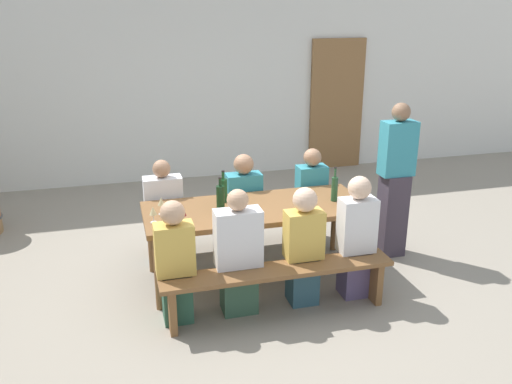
# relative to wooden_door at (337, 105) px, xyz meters

# --- Properties ---
(ground_plane) EXTENTS (24.00, 24.00, 0.00)m
(ground_plane) POSITION_rel_wooden_door_xyz_m (-2.28, -3.40, -1.05)
(ground_plane) COLOR gray
(back_wall) EXTENTS (14.00, 0.20, 3.20)m
(back_wall) POSITION_rel_wooden_door_xyz_m (-2.28, 0.14, 0.55)
(back_wall) COLOR silver
(back_wall) RESTS_ON ground
(wooden_door) EXTENTS (0.90, 0.06, 2.10)m
(wooden_door) POSITION_rel_wooden_door_xyz_m (0.00, 0.00, 0.00)
(wooden_door) COLOR olive
(wooden_door) RESTS_ON ground
(tasting_table) EXTENTS (2.16, 0.87, 0.75)m
(tasting_table) POSITION_rel_wooden_door_xyz_m (-2.28, -3.40, -0.37)
(tasting_table) COLOR brown
(tasting_table) RESTS_ON ground
(bench_near) EXTENTS (2.06, 0.30, 0.45)m
(bench_near) POSITION_rel_wooden_door_xyz_m (-2.28, -4.13, -0.69)
(bench_near) COLOR brown
(bench_near) RESTS_ON ground
(bench_far) EXTENTS (2.06, 0.30, 0.45)m
(bench_far) POSITION_rel_wooden_door_xyz_m (-2.28, -2.66, -0.69)
(bench_far) COLOR brown
(bench_far) RESTS_ON ground
(wine_bottle_0) EXTENTS (0.08, 0.08, 0.32)m
(wine_bottle_0) POSITION_rel_wooden_door_xyz_m (-2.56, -3.17, -0.18)
(wine_bottle_0) COLOR #194723
(wine_bottle_0) RESTS_ON tasting_table
(wine_bottle_1) EXTENTS (0.08, 0.08, 0.32)m
(wine_bottle_1) POSITION_rel_wooden_door_xyz_m (-2.63, -3.37, -0.18)
(wine_bottle_1) COLOR #143319
(wine_bottle_1) RESTS_ON tasting_table
(wine_bottle_2) EXTENTS (0.06, 0.06, 0.35)m
(wine_bottle_2) POSITION_rel_wooden_door_xyz_m (-1.49, -3.44, -0.17)
(wine_bottle_2) COLOR #234C2D
(wine_bottle_2) RESTS_ON tasting_table
(wine_glass_0) EXTENTS (0.07, 0.07, 0.17)m
(wine_glass_0) POSITION_rel_wooden_door_xyz_m (-3.02, -3.63, -0.19)
(wine_glass_0) COLOR silver
(wine_glass_0) RESTS_ON tasting_table
(wine_glass_1) EXTENTS (0.07, 0.07, 0.15)m
(wine_glass_1) POSITION_rel_wooden_door_xyz_m (-3.27, -3.55, -0.19)
(wine_glass_1) COLOR silver
(wine_glass_1) RESTS_ON tasting_table
(wine_glass_2) EXTENTS (0.06, 0.06, 0.17)m
(wine_glass_2) POSITION_rel_wooden_door_xyz_m (-3.18, -3.36, -0.18)
(wine_glass_2) COLOR silver
(wine_glass_2) RESTS_ON tasting_table
(seated_guest_near_0) EXTENTS (0.33, 0.24, 1.10)m
(seated_guest_near_0) POSITION_rel_wooden_door_xyz_m (-3.15, -3.98, -0.52)
(seated_guest_near_0) COLOR #2C5843
(seated_guest_near_0) RESTS_ON ground
(seated_guest_near_1) EXTENTS (0.41, 0.24, 1.15)m
(seated_guest_near_1) POSITION_rel_wooden_door_xyz_m (-2.60, -3.98, -0.51)
(seated_guest_near_1) COLOR #32543F
(seated_guest_near_1) RESTS_ON ground
(seated_guest_near_2) EXTENTS (0.34, 0.24, 1.11)m
(seated_guest_near_2) POSITION_rel_wooden_door_xyz_m (-2.00, -3.98, -0.51)
(seated_guest_near_2) COLOR #2B4E5D
(seated_guest_near_2) RESTS_ON ground
(seated_guest_near_3) EXTENTS (0.33, 0.24, 1.17)m
(seated_guest_near_3) POSITION_rel_wooden_door_xyz_m (-1.49, -3.98, -0.48)
(seated_guest_near_3) COLOR #57496F
(seated_guest_near_3) RESTS_ON ground
(seated_guest_far_0) EXTENTS (0.39, 0.24, 1.12)m
(seated_guest_far_0) POSITION_rel_wooden_door_xyz_m (-3.12, -2.81, -0.52)
(seated_guest_far_0) COLOR #28526D
(seated_guest_far_0) RESTS_ON ground
(seated_guest_far_1) EXTENTS (0.38, 0.24, 1.12)m
(seated_guest_far_1) POSITION_rel_wooden_door_xyz_m (-2.26, -2.81, -0.51)
(seated_guest_far_1) COLOR #354745
(seated_guest_far_1) RESTS_ON ground
(seated_guest_far_2) EXTENTS (0.32, 0.24, 1.13)m
(seated_guest_far_2) POSITION_rel_wooden_door_xyz_m (-1.49, -2.81, -0.51)
(seated_guest_far_2) COLOR #3C4D47
(seated_guest_far_2) RESTS_ON ground
(standing_host) EXTENTS (0.35, 0.24, 1.67)m
(standing_host) POSITION_rel_wooden_door_xyz_m (-0.72, -3.27, -0.24)
(standing_host) COLOR #3E3440
(standing_host) RESTS_ON ground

